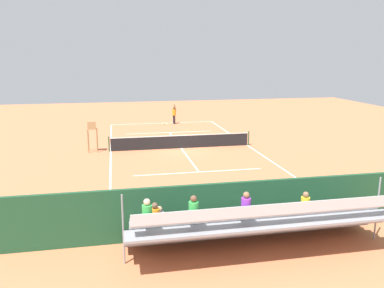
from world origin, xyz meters
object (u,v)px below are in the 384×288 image
at_px(bleacher_stand, 251,224).
at_px(umpire_chair, 92,133).
at_px(courtside_bench, 303,205).
at_px(tennis_net, 181,141).
at_px(tennis_racket, 166,124).
at_px(equipment_bag, 253,220).
at_px(tennis_player, 174,114).
at_px(tennis_ball_far, 191,126).
at_px(tennis_ball_near, 187,130).

relative_size(bleacher_stand, umpire_chair, 4.23).
xyz_separation_m(umpire_chair, courtside_bench, (-8.99, 13.40, -0.76)).
height_order(tennis_net, tennis_racket, tennis_net).
bearing_deg(equipment_bag, umpire_chair, -63.28).
height_order(tennis_player, tennis_ball_far, tennis_player).
relative_size(tennis_net, tennis_ball_near, 156.06).
bearing_deg(tennis_racket, tennis_ball_far, 134.87).
distance_m(umpire_chair, tennis_ball_near, 10.39).
bearing_deg(tennis_racket, equipment_bag, 90.72).
distance_m(umpire_chair, courtside_bench, 16.16).
relative_size(equipment_bag, tennis_player, 0.47).
xyz_separation_m(courtside_bench, tennis_racket, (2.48, -23.73, -0.54)).
bearing_deg(tennis_ball_near, umpire_chair, 40.25).
relative_size(tennis_player, tennis_ball_far, 29.18).
distance_m(tennis_racket, tennis_ball_near, 3.91).
relative_size(tennis_net, umpire_chair, 4.81).
relative_size(courtside_bench, tennis_ball_near, 27.27).
relative_size(bleacher_stand, tennis_racket, 17.33).
relative_size(tennis_racket, tennis_ball_far, 7.92).
bearing_deg(tennis_player, bleacher_stand, 87.15).
xyz_separation_m(umpire_chair, tennis_ball_near, (-7.87, -6.66, -1.28)).
height_order(umpire_chair, tennis_racket, umpire_chair).
bearing_deg(tennis_ball_near, tennis_ball_far, -112.25).
xyz_separation_m(tennis_ball_near, tennis_ball_far, (-0.67, -1.63, 0.00)).
height_order(tennis_net, equipment_bag, tennis_net).
xyz_separation_m(courtside_bench, tennis_ball_far, (0.46, -21.70, -0.53)).
bearing_deg(tennis_ball_far, tennis_racket, -45.13).
distance_m(tennis_player, tennis_racket, 1.26).
height_order(courtside_bench, tennis_ball_far, courtside_bench).
distance_m(courtside_bench, tennis_player, 23.72).
bearing_deg(tennis_net, bleacher_stand, 89.22).
bearing_deg(bleacher_stand, tennis_ball_near, -94.85).
bearing_deg(tennis_racket, tennis_ball_near, 110.34).
relative_size(equipment_bag, tennis_ball_far, 13.64).
distance_m(courtside_bench, tennis_ball_far, 21.71).
distance_m(tennis_net, tennis_player, 10.44).
xyz_separation_m(umpire_chair, tennis_ball_far, (-8.54, -8.29, -1.28)).
height_order(umpire_chair, equipment_bag, umpire_chair).
height_order(bleacher_stand, tennis_ball_far, bleacher_stand).
distance_m(tennis_racket, tennis_ball_far, 2.87).
bearing_deg(tennis_net, tennis_ball_near, -103.81).
relative_size(umpire_chair, tennis_ball_near, 32.42).
height_order(tennis_net, tennis_ball_near, tennis_net).
relative_size(tennis_net, tennis_player, 5.35).
bearing_deg(tennis_racket, tennis_net, 88.30).
bearing_deg(umpire_chair, tennis_net, 178.81).
bearing_deg(courtside_bench, bleacher_stand, 35.11).
bearing_deg(equipment_bag, tennis_net, -87.40).
xyz_separation_m(tennis_net, tennis_ball_near, (-1.67, -6.79, -0.47)).
xyz_separation_m(tennis_net, tennis_racket, (-0.31, -10.46, -0.49)).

